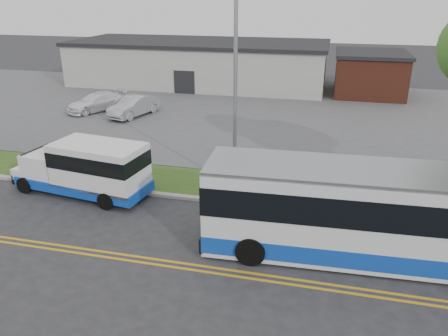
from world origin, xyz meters
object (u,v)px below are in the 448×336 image
(streetlight_near, at_px, (235,81))
(transit_bus, at_px, (378,215))
(pedestrian, at_px, (57,157))
(shuttle_bus, at_px, (88,167))
(parked_car_b, at_px, (97,102))
(parked_car_a, at_px, (134,106))

(streetlight_near, distance_m, transit_bus, 8.39)
(pedestrian, bearing_deg, streetlight_near, 160.52)
(shuttle_bus, bearing_deg, pedestrian, 155.48)
(parked_car_b, bearing_deg, transit_bus, -7.96)
(shuttle_bus, distance_m, parked_car_a, 13.70)
(shuttle_bus, height_order, transit_bus, transit_bus)
(shuttle_bus, bearing_deg, streetlight_near, 26.76)
(parked_car_a, bearing_deg, parked_car_b, -175.34)
(streetlight_near, bearing_deg, parked_car_a, 133.05)
(transit_bus, height_order, parked_car_b, transit_bus)
(pedestrian, distance_m, parked_car_b, 12.80)
(transit_bus, height_order, parked_car_a, transit_bus)
(transit_bus, xyz_separation_m, parked_car_b, (-19.85, 16.19, -0.90))
(parked_car_a, xyz_separation_m, parked_car_b, (-3.51, 0.72, -0.05))
(streetlight_near, bearing_deg, shuttle_bus, -160.99)
(shuttle_bus, height_order, pedestrian, shuttle_bus)
(shuttle_bus, xyz_separation_m, pedestrian, (-2.93, 1.85, -0.42))
(streetlight_near, relative_size, shuttle_bus, 1.37)
(streetlight_near, distance_m, shuttle_bus, 7.82)
(shuttle_bus, distance_m, parked_car_b, 15.69)
(shuttle_bus, bearing_deg, transit_bus, -2.69)
(streetlight_near, height_order, pedestrian, streetlight_near)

